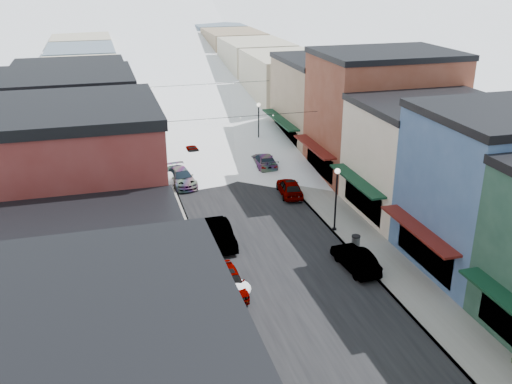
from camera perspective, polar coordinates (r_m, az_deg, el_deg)
road at (r=70.55m, az=-6.34°, el=6.45°), size 10.00×160.00×0.01m
sidewalk_left at (r=69.82m, az=-11.71°, el=6.02°), size 3.20×160.00×0.15m
sidewalk_right at (r=71.84m, az=-1.11°, el=6.92°), size 3.20×160.00×0.15m
curb_left at (r=69.93m, az=-10.44°, el=6.14°), size 0.10×160.00×0.15m
curb_right at (r=71.48m, az=-2.32°, el=6.83°), size 0.10×160.00×0.15m
bldg_l_cream at (r=24.19m, az=-18.91°, el=-14.49°), size 11.30×8.20×9.50m
bldg_l_brick_near at (r=30.45m, az=-19.68°, el=-3.46°), size 12.30×8.20×12.50m
bldg_l_grayblue at (r=38.91m, az=-18.04°, el=-0.53°), size 11.30×9.20×9.00m
bldg_l_brick_far at (r=47.16m, az=-19.18°, el=4.50°), size 13.30×9.20×11.00m
bldg_l_tan at (r=56.88m, az=-17.73°, el=6.99°), size 11.30×11.20×10.00m
bldg_r_blue at (r=39.37m, az=23.20°, el=0.18°), size 11.30×9.20×10.50m
bldg_r_cream at (r=46.72m, az=16.90°, el=3.33°), size 12.30×9.20×9.00m
bldg_r_brick_far at (r=54.08m, az=12.51°, el=7.60°), size 13.30×9.20×11.50m
bldg_r_tan at (r=62.65m, az=7.37°, el=8.92°), size 11.30×11.20×9.50m
distant_blocks at (r=91.99m, az=-8.94°, el=12.49°), size 34.00×55.00×8.00m
overhead_cables at (r=57.11m, az=-4.43°, el=9.26°), size 16.40×15.04×0.04m
car_silver_sedan at (r=35.01m, az=-2.74°, el=-8.89°), size 1.80×4.32×1.46m
car_dark_hatch at (r=40.66m, az=-3.70°, el=-4.21°), size 1.76×4.76×1.56m
car_silver_wagon at (r=51.87m, az=-7.48°, el=1.49°), size 2.58×5.12×1.43m
car_green_sedan at (r=37.98m, az=9.91°, el=-6.61°), size 1.82×4.45×1.43m
car_gray_suv at (r=49.12m, az=3.38°, el=0.48°), size 2.17×4.44×1.46m
car_black_sedan at (r=55.75m, az=0.83°, el=3.14°), size 2.26×4.98×1.41m
car_lane_silver at (r=58.27m, az=-6.35°, el=3.85°), size 2.07×4.32×1.42m
car_lane_white at (r=85.37m, az=-6.65°, el=9.64°), size 2.55×5.23×1.43m
trash_can at (r=40.20m, az=9.93°, el=-4.99°), size 0.62×0.62×1.05m
streetlamp_near at (r=41.85m, az=8.04°, el=0.04°), size 0.40×0.40×4.85m
streetlamp_far at (r=60.74m, az=0.26°, el=7.23°), size 0.41×0.41×4.93m
snow_pile_mid at (r=34.68m, az=-2.49°, el=-9.68°), size 2.42×2.69×1.02m
snow_pile_far at (r=52.20m, az=-8.17°, el=1.39°), size 2.68×2.85×1.13m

